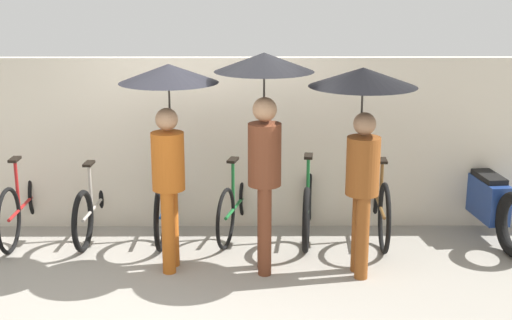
{
  "coord_description": "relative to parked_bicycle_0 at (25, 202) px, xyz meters",
  "views": [
    {
      "loc": [
        0.57,
        -6.17,
        2.89
      ],
      "look_at": [
        0.61,
        0.94,
        1.0
      ],
      "focal_mm": 50.0,
      "sensor_mm": 36.0,
      "label": 1
    }
  ],
  "objects": [
    {
      "name": "parked_bicycle_2",
      "position": [
        1.59,
        0.01,
        0.0
      ],
      "size": [
        0.44,
        1.7,
        1.07
      ],
      "rotation": [
        0.0,
        0.0,
        1.56
      ],
      "color": "black",
      "rests_on": "ground"
    },
    {
      "name": "back_wall",
      "position": [
        1.99,
        0.3,
        0.61
      ],
      "size": [
        13.19,
        0.12,
        1.96
      ],
      "color": "beige",
      "rests_on": "ground"
    },
    {
      "name": "pedestrian_trailing",
      "position": [
        3.6,
        -1.04,
        1.22
      ],
      "size": [
        1.03,
        1.03,
        2.02
      ],
      "rotation": [
        0.0,
        0.0,
        0.07
      ],
      "color": "brown",
      "rests_on": "ground"
    },
    {
      "name": "parked_bicycle_1",
      "position": [
        0.8,
        0.04,
        -0.03
      ],
      "size": [
        0.44,
        1.72,
        1.05
      ],
      "rotation": [
        0.0,
        0.0,
        1.51
      ],
      "color": "black",
      "rests_on": "ground"
    },
    {
      "name": "parked_bicycle_5",
      "position": [
        3.98,
        -0.0,
        0.02
      ],
      "size": [
        0.44,
        1.85,
        0.97
      ],
      "rotation": [
        0.0,
        0.0,
        1.51
      ],
      "color": "black",
      "rests_on": "ground"
    },
    {
      "name": "pedestrian_center",
      "position": [
        2.67,
        -0.96,
        1.28
      ],
      "size": [
        0.95,
        0.95,
        2.15
      ],
      "rotation": [
        0.0,
        0.0,
        0.03
      ],
      "color": "brown",
      "rests_on": "ground"
    },
    {
      "name": "parked_bicycle_3",
      "position": [
        2.39,
        0.04,
        -0.02
      ],
      "size": [
        0.54,
        1.59,
        1.08
      ],
      "rotation": [
        0.0,
        0.0,
        1.34
      ],
      "color": "black",
      "rests_on": "ground"
    },
    {
      "name": "ground_plane",
      "position": [
        1.99,
        -1.45,
        -0.38
      ],
      "size": [
        30.0,
        30.0,
        0.0
      ],
      "primitive_type": "plane",
      "color": "gray"
    },
    {
      "name": "motorcycle",
      "position": [
        5.19,
        -0.03,
        0.01
      ],
      "size": [
        0.58,
        1.99,
        0.91
      ],
      "rotation": [
        0.0,
        0.0,
        1.68
      ],
      "color": "black",
      "rests_on": "ground"
    },
    {
      "name": "parked_bicycle_4",
      "position": [
        3.18,
        -0.04,
        -0.01
      ],
      "size": [
        0.44,
        1.67,
        1.0
      ],
      "rotation": [
        0.0,
        0.0,
        1.46
      ],
      "color": "black",
      "rests_on": "ground"
    },
    {
      "name": "pedestrian_leading",
      "position": [
        1.76,
        -0.9,
        1.21
      ],
      "size": [
        0.96,
        0.96,
        2.04
      ],
      "rotation": [
        0.0,
        0.0,
        -0.11
      ],
      "color": "#B25619",
      "rests_on": "ground"
    },
    {
      "name": "parked_bicycle_0",
      "position": [
        0.0,
        0.0,
        0.0
      ],
      "size": [
        0.44,
        1.78,
        1.04
      ],
      "rotation": [
        0.0,
        0.0,
        1.57
      ],
      "color": "black",
      "rests_on": "ground"
    }
  ]
}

